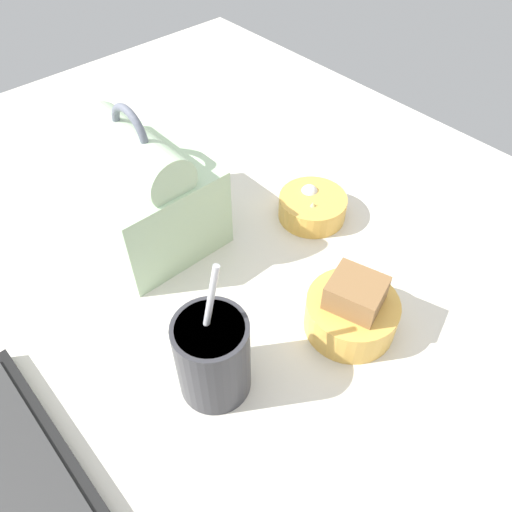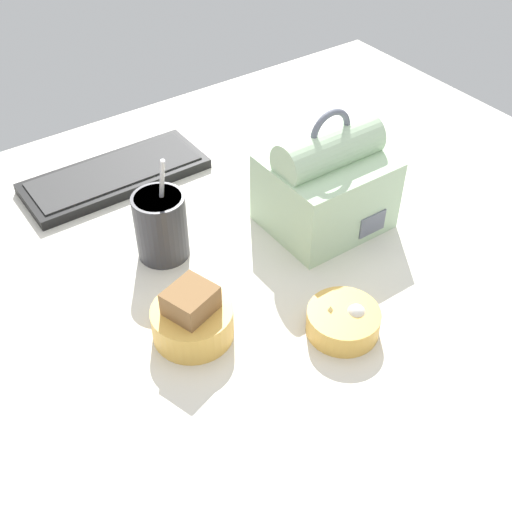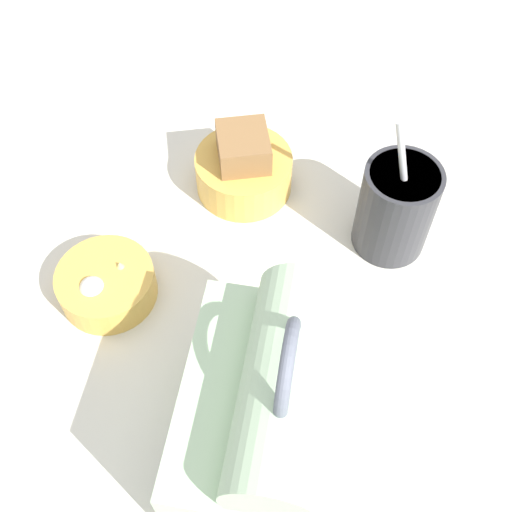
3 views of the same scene
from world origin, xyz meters
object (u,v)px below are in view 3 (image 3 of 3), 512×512
Objects in this scene: bento_bowl_sandwich at (244,168)px; bento_bowl_snacks at (107,284)px; lunch_bag at (282,418)px; soup_cup at (396,207)px.

bento_bowl_snacks is at bearing -33.14° from bento_bowl_sandwich.
bento_bowl_sandwich reaches higher than bento_bowl_snacks.
bento_bowl_snacks is (17.26, -11.27, -1.15)cm from bento_bowl_sandwich.
bento_bowl_sandwich is (-30.54, -9.02, -4.59)cm from lunch_bag.
soup_cup reaches higher than bento_bowl_sandwich.
soup_cup is 18.20cm from bento_bowl_sandwich.
lunch_bag is 24.92cm from bento_bowl_snacks.
lunch_bag is 1.15× the size of soup_cup.
soup_cup is (-25.58, 8.30, -2.00)cm from lunch_bag.
soup_cup is at bearing 162.02° from lunch_bag.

